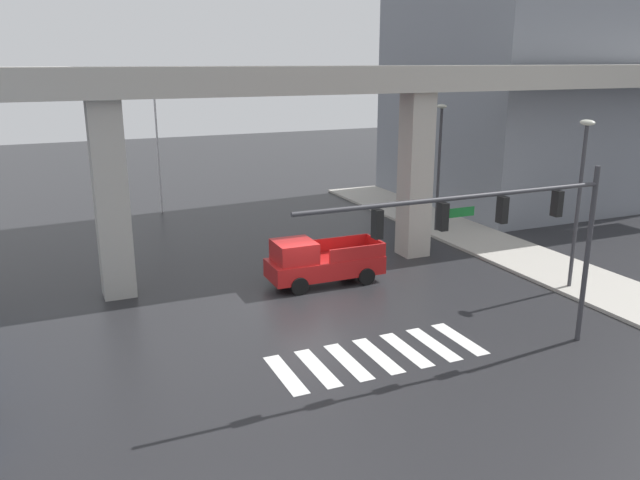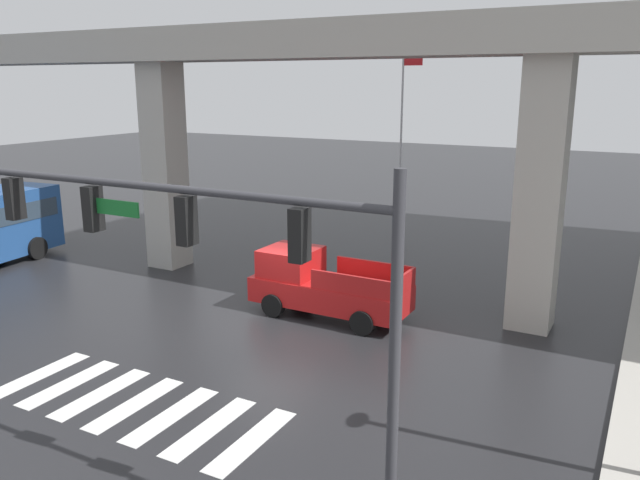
# 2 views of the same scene
# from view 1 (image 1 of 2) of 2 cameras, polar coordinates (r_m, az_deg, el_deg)

# --- Properties ---
(ground_plane) EXTENTS (120.00, 120.00, 0.00)m
(ground_plane) POSITION_cam_1_polar(r_m,az_deg,el_deg) (26.46, -0.84, -5.30)
(ground_plane) COLOR #232326
(crosswalk_stripes) EXTENTS (7.15, 2.80, 0.01)m
(crosswalk_stripes) POSITION_cam_1_polar(r_m,az_deg,el_deg) (21.71, 5.19, -10.29)
(crosswalk_stripes) COLOR silver
(crosswalk_stripes) RESTS_ON ground
(elevated_overpass) EXTENTS (57.37, 2.15, 9.30)m
(elevated_overpass) POSITION_cam_1_polar(r_m,az_deg,el_deg) (28.19, -3.93, 12.61)
(elevated_overpass) COLOR #ADA89E
(elevated_overpass) RESTS_ON ground
(sidewalk_east) EXTENTS (4.00, 36.00, 0.15)m
(sidewalk_east) POSITION_cam_1_polar(r_m,az_deg,el_deg) (34.10, 16.52, -0.95)
(sidewalk_east) COLOR #ADA89E
(sidewalk_east) RESTS_ON ground
(pickup_truck) EXTENTS (5.12, 2.13, 2.08)m
(pickup_truck) POSITION_cam_1_polar(r_m,az_deg,el_deg) (27.88, -0.11, -2.03)
(pickup_truck) COLOR red
(pickup_truck) RESTS_ON ground
(traffic_signal_mast) EXTENTS (10.89, 0.32, 6.20)m
(traffic_signal_mast) POSITION_cam_1_polar(r_m,az_deg,el_deg) (20.65, 16.25, 1.55)
(traffic_signal_mast) COLOR #38383D
(traffic_signal_mast) RESTS_ON ground
(street_lamp_near_corner) EXTENTS (0.44, 0.70, 7.24)m
(street_lamp_near_corner) POSITION_cam_1_polar(r_m,az_deg,el_deg) (28.46, 22.32, 4.56)
(street_lamp_near_corner) COLOR #38383D
(street_lamp_near_corner) RESTS_ON ground
(street_lamp_mid_block) EXTENTS (0.44, 0.70, 7.24)m
(street_lamp_mid_block) POSITION_cam_1_polar(r_m,az_deg,el_deg) (36.21, 10.67, 7.66)
(street_lamp_mid_block) COLOR #38383D
(street_lamp_mid_block) RESTS_ON ground
(flagpole) EXTENTS (1.16, 0.12, 9.08)m
(flagpole) POSITION_cam_1_polar(r_m,az_deg,el_deg) (41.73, -14.31, 9.54)
(flagpole) COLOR silver
(flagpole) RESTS_ON ground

